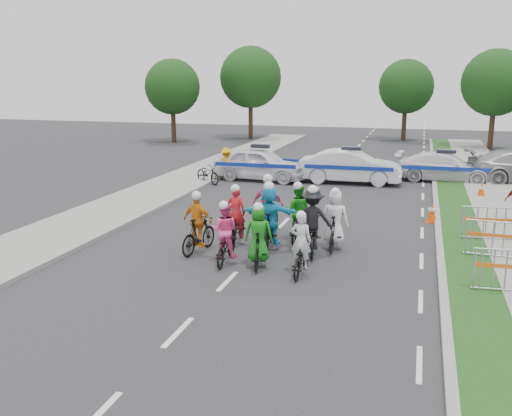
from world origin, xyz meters
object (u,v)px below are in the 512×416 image
(cone_1, at_px, (481,191))
(tree_4, at_px, (406,87))
(police_car_1, at_px, (351,167))
(parked_bike, at_px, (208,173))
(rider_2, at_px, (225,240))
(rider_9, at_px, (268,212))
(marshal_hiviz, at_px, (227,164))
(rider_0, at_px, (301,253))
(tree_1, at_px, (496,83))
(rider_6, at_px, (236,224))
(rider_7, at_px, (335,225))
(rider_8, at_px, (298,219))
(barrier_2, at_px, (495,225))
(cone_0, at_px, (432,213))
(barrier_1, at_px, (503,242))
(rider_4, at_px, (312,227))
(rider_3, at_px, (198,229))
(rider_5, at_px, (269,221))
(police_car_2, at_px, (445,167))
(police_car_0, at_px, (260,164))
(tree_3, at_px, (251,77))
(tree_0, at_px, (172,87))
(rider_1, at_px, (259,242))

(cone_1, xyz_separation_m, tree_4, (-3.91, 21.76, 3.85))
(police_car_1, distance_m, parked_bike, 6.77)
(rider_2, height_order, parked_bike, rider_2)
(rider_9, height_order, marshal_hiviz, rider_9)
(rider_2, xyz_separation_m, parked_bike, (-4.68, 10.96, -0.17))
(rider_0, distance_m, tree_1, 30.16)
(rider_6, xyz_separation_m, rider_7, (2.95, 0.22, 0.11))
(rider_8, relative_size, parked_bike, 1.02)
(barrier_2, relative_size, cone_0, 2.86)
(barrier_1, height_order, parked_bike, barrier_1)
(rider_4, height_order, rider_8, rider_4)
(rider_3, height_order, cone_1, rider_3)
(rider_5, bearing_deg, tree_1, -114.98)
(police_car_2, distance_m, cone_1, 4.11)
(rider_7, relative_size, marshal_hiviz, 1.17)
(rider_0, xyz_separation_m, rider_2, (-2.17, 0.35, 0.09))
(police_car_2, relative_size, cone_1, 6.72)
(rider_4, relative_size, parked_bike, 1.12)
(rider_4, xyz_separation_m, police_car_0, (-4.66, 11.07, 0.01))
(tree_3, bearing_deg, rider_6, -74.13)
(cone_1, distance_m, parked_bike, 12.13)
(rider_5, bearing_deg, rider_4, 169.72)
(rider_6, distance_m, rider_7, 2.96)
(parked_bike, height_order, tree_4, tree_4)
(rider_6, relative_size, police_car_0, 0.40)
(marshal_hiviz, relative_size, barrier_1, 0.79)
(rider_0, bearing_deg, rider_2, -8.59)
(tree_0, relative_size, tree_3, 0.86)
(police_car_1, bearing_deg, tree_1, -27.93)
(rider_0, relative_size, cone_0, 2.41)
(parked_bike, bearing_deg, cone_1, -53.57)
(rider_5, height_order, parked_bike, rider_5)
(rider_1, bearing_deg, rider_7, -136.80)
(marshal_hiviz, distance_m, cone_1, 11.68)
(rider_8, bearing_deg, cone_0, -139.85)
(rider_9, relative_size, police_car_2, 0.43)
(police_car_1, xyz_separation_m, police_car_2, (4.33, 1.77, -0.10))
(rider_8, relative_size, police_car_1, 0.39)
(rider_1, height_order, police_car_2, rider_1)
(rider_4, distance_m, rider_6, 2.44)
(rider_1, distance_m, cone_0, 7.70)
(rider_1, distance_m, tree_4, 33.00)
(cone_1, bearing_deg, police_car_2, 109.11)
(rider_3, distance_m, parked_bike, 10.94)
(parked_bike, bearing_deg, rider_0, -111.92)
(rider_7, relative_size, tree_3, 0.25)
(rider_0, xyz_separation_m, tree_3, (-10.63, 30.97, 4.33))
(police_car_0, height_order, parked_bike, police_car_0)
(barrier_1, relative_size, tree_4, 0.32)
(rider_2, xyz_separation_m, barrier_1, (7.23, 2.21, -0.09))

